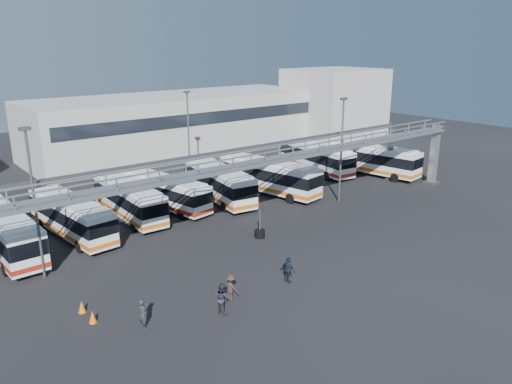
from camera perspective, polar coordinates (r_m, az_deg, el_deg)
ground at (r=37.62m, az=4.98°, el=-7.15°), size 140.00×140.00×0.00m
gantry at (r=40.03m, az=-0.61°, el=2.74°), size 51.40×5.15×7.10m
warehouse at (r=73.14m, az=-8.82°, el=7.79°), size 42.00×14.00×8.00m
building_right at (r=84.53m, az=8.94°, el=10.01°), size 14.00×12.00×11.00m
light_pole_left at (r=34.98m, az=-24.04°, el=-0.47°), size 0.70×0.35×10.21m
light_pole_mid at (r=48.85m, az=9.76°, el=5.35°), size 0.70×0.35×10.21m
light_pole_back at (r=55.25m, az=-7.72°, el=6.75°), size 0.70×0.35×10.21m
bus_1 at (r=41.09m, az=-26.73°, el=-4.05°), size 2.98×11.22×3.38m
bus_2 at (r=42.81m, az=-20.35°, el=-2.58°), size 3.54×10.90×3.25m
bus_3 at (r=45.86m, az=-14.33°, el=-0.77°), size 2.75×10.74×3.24m
bus_4 at (r=47.63m, az=-10.21°, el=0.05°), size 4.19×10.49×3.11m
bus_5 at (r=49.64m, az=-4.33°, el=1.18°), size 4.26×11.59×3.44m
bus_6 at (r=51.63m, az=1.55°, el=1.89°), size 4.70×11.86×3.52m
bus_8 at (r=60.65m, az=6.89°, el=4.01°), size 4.12×11.67×3.47m
bus_9 at (r=60.75m, az=13.14°, el=3.72°), size 4.44×11.74×3.48m
pedestrian_a at (r=28.93m, az=-12.81°, el=-13.42°), size 0.49×0.68×1.76m
pedestrian_b at (r=29.67m, az=-3.90°, el=-12.03°), size 0.78×0.97×1.89m
pedestrian_c at (r=30.99m, az=-2.88°, el=-10.85°), size 0.90×1.24×1.73m
pedestrian_d at (r=33.11m, az=3.72°, el=-8.89°), size 0.56×1.10×1.80m
cone_left at (r=30.41m, az=-18.17°, el=-13.41°), size 0.50×0.50×0.72m
cone_right at (r=31.65m, az=-19.28°, el=-12.27°), size 0.52×0.52×0.72m
tire_stack at (r=40.47m, az=0.43°, el=-4.69°), size 0.84×0.84×2.40m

